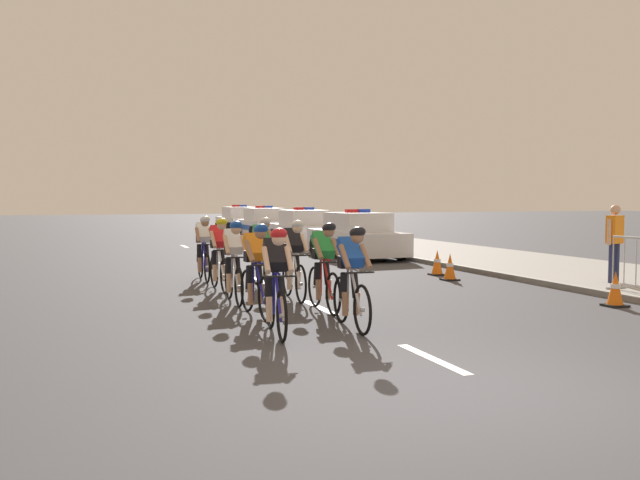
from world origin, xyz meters
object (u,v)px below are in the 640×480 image
(cyclist_fourth, at_px, (324,266))
(traffic_cone_mid, at_px, (450,267))
(police_car_nearest, at_px, (356,237))
(traffic_cone_near, at_px, (437,263))
(traffic_cone_far, at_px, (615,289))
(cyclist_third, at_px, (256,269))
(cyclist_sixth, at_px, (294,259))
(spectator_closest, at_px, (615,238))
(cyclist_second, at_px, (352,276))
(police_car_second, at_px, (303,230))
(cyclist_eighth, at_px, (262,251))
(cyclist_lead, at_px, (276,280))
(cyclist_fifth, at_px, (234,261))
(cyclist_ninth, at_px, (204,247))
(police_car_third, at_px, (264,224))
(police_car_furthest, at_px, (239,221))
(cyclist_seventh, at_px, (219,253))

(cyclist_fourth, bearing_deg, traffic_cone_mid, 35.14)
(police_car_nearest, distance_m, traffic_cone_near, 5.31)
(traffic_cone_far, bearing_deg, cyclist_third, 169.00)
(cyclist_sixth, bearing_deg, spectator_closest, -6.33)
(traffic_cone_mid, xyz_separation_m, traffic_cone_far, (0.77, -4.33, 0.00))
(cyclist_second, xyz_separation_m, cyclist_third, (-1.06, 1.49, 0.00))
(cyclist_fourth, bearing_deg, cyclist_second, -95.47)
(police_car_nearest, relative_size, police_car_second, 1.01)
(cyclist_eighth, bearing_deg, cyclist_lead, -102.88)
(cyclist_lead, relative_size, cyclist_fifth, 1.00)
(cyclist_second, distance_m, police_car_second, 17.08)
(cyclist_third, xyz_separation_m, cyclist_sixth, (1.12, 1.48, 0.00))
(police_car_second, height_order, spectator_closest, spectator_closest)
(cyclist_eighth, relative_size, cyclist_ninth, 1.00)
(cyclist_fourth, xyz_separation_m, spectator_closest, (6.89, 0.63, 0.30))
(cyclist_second, xyz_separation_m, police_car_third, (4.76, 22.54, -0.11))
(cyclist_lead, distance_m, traffic_cone_far, 6.42)
(cyclist_fifth, bearing_deg, cyclist_ninth, 88.89)
(police_car_second, distance_m, traffic_cone_mid, 11.82)
(police_car_second, bearing_deg, cyclist_third, -111.30)
(spectator_closest, bearing_deg, cyclist_second, -162.67)
(cyclist_fifth, xyz_separation_m, cyclist_ninth, (0.07, 3.54, 0.00))
(cyclist_eighth, height_order, spectator_closest, spectator_closest)
(cyclist_third, xyz_separation_m, traffic_cone_far, (6.28, -1.22, -0.48))
(police_car_second, bearing_deg, police_car_furthest, 90.00)
(cyclist_seventh, xyz_separation_m, police_car_nearest, (5.78, 6.20, -0.11))
(cyclist_second, relative_size, police_car_nearest, 0.39)
(cyclist_sixth, distance_m, cyclist_eighth, 2.00)
(cyclist_seventh, height_order, cyclist_ninth, same)
(cyclist_eighth, bearing_deg, cyclist_ninth, 123.08)
(cyclist_sixth, bearing_deg, police_car_second, 70.75)
(cyclist_lead, bearing_deg, cyclist_fourth, 50.88)
(traffic_cone_mid, relative_size, traffic_cone_far, 1.00)
(cyclist_sixth, height_order, traffic_cone_far, cyclist_sixth)
(police_car_furthest, bearing_deg, cyclist_ninth, -105.16)
(cyclist_fourth, distance_m, traffic_cone_mid, 5.28)
(cyclist_ninth, bearing_deg, police_car_second, 59.66)
(cyclist_sixth, height_order, traffic_cone_mid, cyclist_sixth)
(police_car_second, bearing_deg, police_car_nearest, -89.99)
(police_car_third, relative_size, traffic_cone_far, 6.89)
(cyclist_fourth, bearing_deg, cyclist_ninth, 103.44)
(cyclist_third, relative_size, police_car_third, 0.39)
(cyclist_third, bearing_deg, traffic_cone_mid, 29.43)
(cyclist_ninth, bearing_deg, cyclist_sixth, -72.83)
(cyclist_fourth, bearing_deg, traffic_cone_near, 41.70)
(traffic_cone_far, bearing_deg, police_car_furthest, 90.96)
(cyclist_fourth, bearing_deg, cyclist_seventh, 110.38)
(police_car_third, relative_size, spectator_closest, 2.63)
(cyclist_sixth, distance_m, police_car_furthest, 25.34)
(police_car_third, height_order, police_car_furthest, same)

